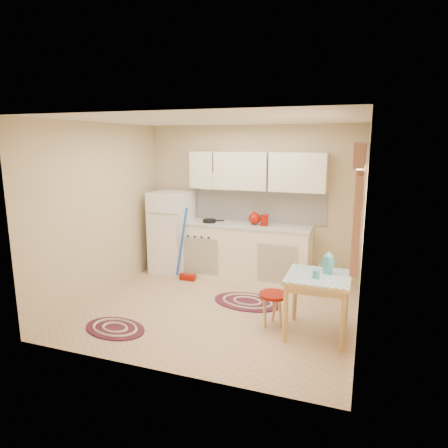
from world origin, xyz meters
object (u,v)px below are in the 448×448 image
at_px(fridge, 172,232).
at_px(base_cabinets, 241,252).
at_px(stool, 273,310).
at_px(table, 317,305).

relative_size(fridge, base_cabinets, 0.62).
bearing_deg(base_cabinets, stool, -59.86).
bearing_deg(table, base_cabinets, 131.80).
relative_size(base_cabinets, stool, 5.36).
xyz_separation_m(base_cabinets, table, (1.42, -1.59, -0.08)).
height_order(base_cabinets, table, base_cabinets).
relative_size(fridge, table, 1.94).
distance_m(fridge, stool, 2.65).
height_order(fridge, table, fridge).
relative_size(base_cabinets, table, 3.12).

